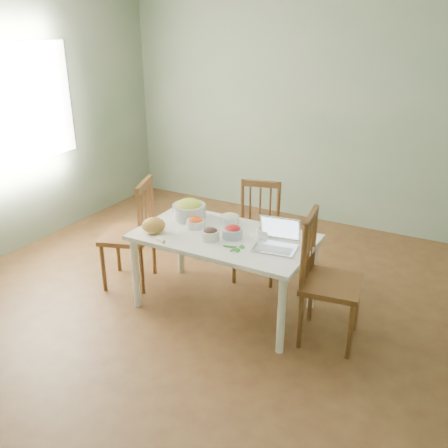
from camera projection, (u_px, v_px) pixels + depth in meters
The scene contains 18 objects.
floor at pixel (213, 316), 4.08m from camera, with size 5.00×5.00×0.00m, color #472716.
wall_back at pixel (320, 109), 5.58m from camera, with size 5.00×0.00×2.70m, color gray.
window_left at pixel (11, 107), 4.83m from camera, with size 0.04×1.60×1.20m, color white.
dining_table at pixel (224, 272), 4.09m from camera, with size 1.45×0.81×0.68m, color white, non-canonical shape.
chair_far at pixel (256, 233), 4.54m from camera, with size 0.41×0.39×0.92m, color #4C2713, non-canonical shape.
chair_left at pixel (127, 233), 4.43m from camera, with size 0.45×0.42×1.01m, color #4C2713, non-canonical shape.
chair_right at pixel (332, 281), 3.61m from camera, with size 0.45×0.43×1.02m, color #4C2713, non-canonical shape.
bread_boule at pixel (154, 225), 3.99m from camera, with size 0.19×0.19×0.12m, color #B5863C.
butter_stick at pixel (161, 240), 3.84m from camera, with size 0.10×0.03×0.03m, color beige.
bowl_squash at pixel (189, 209), 4.27m from camera, with size 0.29×0.29×0.17m, color #DBE243, non-canonical shape.
bowl_carrot at pixel (196, 223), 4.09m from camera, with size 0.16×0.16×0.09m, color #DC4E07, non-canonical shape.
bowl_onion at pixel (230, 218), 4.18m from camera, with size 0.16×0.16×0.09m, color beige, non-canonical shape.
bowl_mushroom at pixel (210, 234), 3.87m from camera, with size 0.14×0.14×0.10m, color black, non-canonical shape.
bowl_redpep at pixel (233, 232), 3.90m from camera, with size 0.17×0.17×0.10m, color red, non-canonical shape.
bowl_broccoli at pixel (265, 231), 3.94m from camera, with size 0.13×0.13×0.08m, color #1D561A, non-canonical shape.
flatbread at pixel (277, 229), 4.05m from camera, with size 0.19×0.19×0.02m, color beige.
basil_bunch at pixel (233, 247), 3.74m from camera, with size 0.19×0.19×0.02m, color #1F5725, non-canonical shape.
laptop at pixel (275, 236), 3.68m from camera, with size 0.32×0.29×0.22m, color silver, non-canonical shape.
Camera 1 is at (1.73, -2.99, 2.31)m, focal length 38.95 mm.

